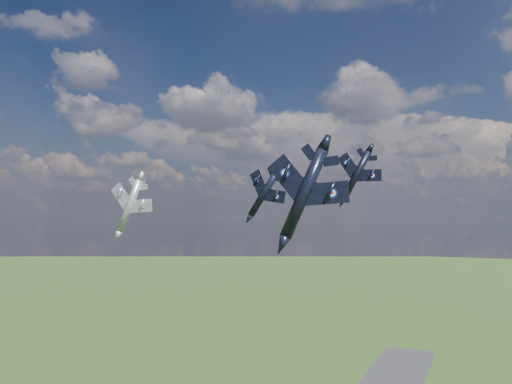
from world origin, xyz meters
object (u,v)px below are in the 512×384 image
at_px(jet_high_navy, 357,175).
at_px(jet_left_silver, 129,206).
at_px(jet_right_navy, 304,193).
at_px(jet_lead_navy, 264,193).

distance_m(jet_high_navy, jet_left_silver, 43.97).
bearing_deg(jet_left_silver, jet_right_navy, -29.62).
relative_size(jet_right_navy, jet_high_navy, 1.28).
xyz_separation_m(jet_high_navy, jet_left_silver, (-42.97, -7.78, -5.13)).
distance_m(jet_right_navy, jet_left_silver, 47.79).
height_order(jet_lead_navy, jet_right_navy, jet_lead_navy).
bearing_deg(jet_right_navy, jet_lead_navy, 118.03).
bearing_deg(jet_high_navy, jet_right_navy, -95.59).
distance_m(jet_lead_navy, jet_high_navy, 16.39).
bearing_deg(jet_left_silver, jet_high_navy, 5.76).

